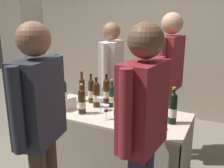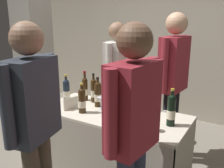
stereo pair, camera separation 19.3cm
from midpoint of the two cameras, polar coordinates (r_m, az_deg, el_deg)
back_partition at (r=4.33m, az=11.46°, el=10.48°), size 6.69×0.12×2.71m
concrete_pillar at (r=3.76m, az=-21.56°, el=12.27°), size 0.41×0.41×3.12m
tasting_table at (r=2.61m, az=-2.16°, el=-11.51°), size 1.53×0.67×0.75m
featured_wine_bottle at (r=2.63m, az=-2.13°, el=-2.71°), size 0.07×0.07×0.30m
display_bottle_0 at (r=2.84m, az=-8.90°, el=-1.20°), size 0.07×0.07×0.35m
display_bottle_1 at (r=2.47m, az=-9.25°, el=-3.92°), size 0.08×0.08×0.31m
display_bottle_2 at (r=2.63m, az=-5.74°, el=-2.40°), size 0.07×0.07×0.32m
display_bottle_3 at (r=2.74m, az=-3.31°, el=-1.57°), size 0.08×0.08×0.33m
display_bottle_4 at (r=2.38m, az=-1.03°, el=-4.13°), size 0.08×0.08×0.34m
display_bottle_5 at (r=2.26m, az=11.54°, el=-5.50°), size 0.08×0.08×0.34m
display_bottle_6 at (r=2.77m, az=-6.84°, el=-1.55°), size 0.07×0.07×0.33m
display_bottle_7 at (r=2.82m, az=-13.15°, el=-1.72°), size 0.08×0.08×0.32m
wine_glass_near_vendor at (r=2.13m, az=7.28°, el=-8.01°), size 0.07×0.07×0.13m
wine_glass_mid at (r=2.31m, az=-3.79°, el=-5.90°), size 0.07×0.07×0.15m
wine_glass_near_taster at (r=2.54m, az=-4.85°, el=-3.98°), size 0.08×0.08×0.14m
flower_vase at (r=2.54m, az=4.57°, el=-3.61°), size 0.12×0.12×0.40m
brochure_stand at (r=2.60m, az=-11.91°, el=-4.69°), size 0.07×0.16×0.13m
vendor_presenter at (r=3.26m, az=-1.78°, el=2.76°), size 0.28×0.62×1.63m
vendor_assistant at (r=2.91m, az=11.24°, el=2.33°), size 0.25×0.58×1.74m
taster_foreground_right at (r=1.84m, az=-19.29°, el=-7.68°), size 0.28×0.56×1.66m
taster_foreground_left at (r=1.66m, az=3.80°, el=-9.40°), size 0.25×0.56×1.66m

